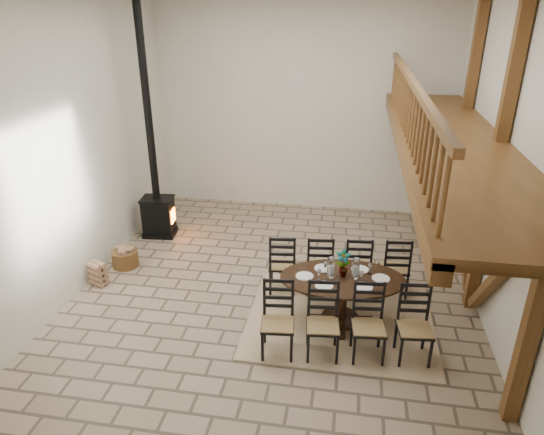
% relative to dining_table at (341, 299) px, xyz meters
% --- Properties ---
extents(ground, '(8.00, 8.00, 0.00)m').
position_rel_dining_table_xyz_m(ground, '(-1.20, 0.81, -0.41)').
color(ground, '#9C8568').
rests_on(ground, ground).
extents(room_shell, '(7.02, 8.02, 5.01)m').
position_rel_dining_table_xyz_m(room_shell, '(-0.01, 0.81, 2.61)').
color(room_shell, silver).
rests_on(room_shell, ground).
extents(rug, '(3.00, 2.50, 0.02)m').
position_rel_dining_table_xyz_m(rug, '(0.00, -0.00, -0.40)').
color(rug, tan).
rests_on(rug, ground).
extents(dining_table, '(2.66, 2.45, 1.28)m').
position_rel_dining_table_xyz_m(dining_table, '(0.00, 0.00, 0.00)').
color(dining_table, black).
rests_on(dining_table, ground).
extents(wood_stove, '(0.74, 0.59, 5.00)m').
position_rel_dining_table_xyz_m(wood_stove, '(-4.12, 2.57, 0.71)').
color(wood_stove, black).
rests_on(wood_stove, ground).
extents(log_basket, '(0.51, 0.51, 0.42)m').
position_rel_dining_table_xyz_m(log_basket, '(-4.27, 1.12, -0.22)').
color(log_basket, brown).
rests_on(log_basket, ground).
extents(log_stack, '(0.40, 0.35, 0.46)m').
position_rel_dining_table_xyz_m(log_stack, '(-4.45, 0.38, -0.18)').
color(log_stack, tan).
rests_on(log_stack, ground).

